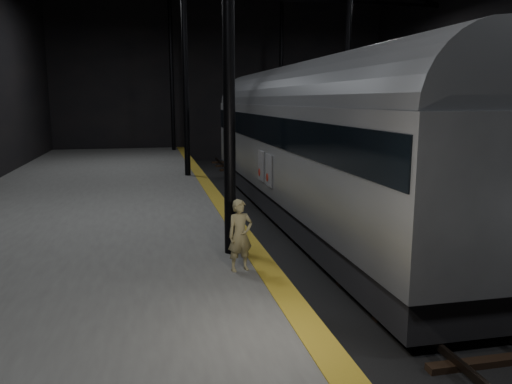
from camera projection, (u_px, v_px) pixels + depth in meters
name	position (u px, v px, depth m)	size (l,w,h in m)	color
ground	(327.00, 238.00, 16.08)	(44.00, 44.00, 0.00)	black
platform_left	(82.00, 236.00, 14.43)	(9.00, 43.80, 1.00)	#4A4A48
tactile_strip	(227.00, 212.00, 15.22)	(0.50, 43.80, 0.01)	olive
track	(327.00, 236.00, 16.07)	(2.40, 43.00, 0.24)	#3F3328
train	(304.00, 136.00, 18.03)	(3.12, 20.84, 5.57)	#97999E
woman	(240.00, 235.00, 9.95)	(0.53, 0.35, 1.46)	#928659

